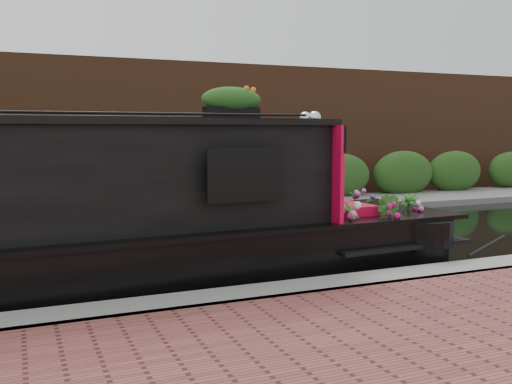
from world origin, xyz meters
name	(u,v)px	position (x,y,z in m)	size (l,w,h in m)	color
ground	(150,257)	(0.00, 0.00, 0.00)	(80.00, 80.00, 0.00)	black
near_bank_coping	(215,318)	(0.00, -3.30, 0.00)	(40.00, 0.60, 0.50)	gray
far_bank_path	(110,220)	(0.00, 4.20, 0.00)	(40.00, 2.40, 0.34)	slate
far_hedge	(104,215)	(0.00, 5.10, 0.00)	(40.00, 1.10, 2.80)	#264C19
far_brick_wall	(93,204)	(0.00, 7.20, 0.00)	(40.00, 1.00, 8.00)	brown
rope_fender	(431,246)	(4.22, -1.78, 0.19)	(0.37, 0.37, 0.39)	olive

